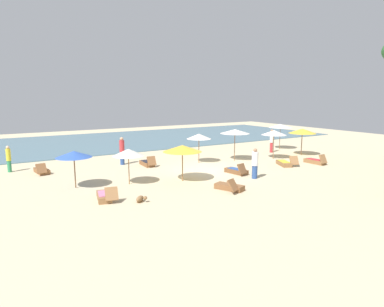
# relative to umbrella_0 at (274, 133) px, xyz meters

# --- Properties ---
(ground_plane) EXTENTS (60.00, 60.00, 0.00)m
(ground_plane) POSITION_rel_umbrella_0_xyz_m (-6.75, -0.86, -2.02)
(ground_plane) COLOR beige
(ocean_water) EXTENTS (48.00, 16.00, 0.06)m
(ocean_water) POSITION_rel_umbrella_0_xyz_m (-6.75, 16.14, -1.99)
(ocean_water) COLOR slate
(ocean_water) RESTS_ON ground_plane
(umbrella_0) EXTENTS (1.86, 1.86, 2.20)m
(umbrella_0) POSITION_rel_umbrella_0_xyz_m (0.00, 0.00, 0.00)
(umbrella_0) COLOR brown
(umbrella_0) RESTS_ON ground_plane
(umbrella_1) EXTENTS (1.72, 1.72, 1.96)m
(umbrella_1) POSITION_rel_umbrella_0_xyz_m (-12.07, -1.34, -0.26)
(umbrella_1) COLOR olive
(umbrella_1) RESTS_ON ground_plane
(umbrella_2) EXTENTS (2.19, 2.19, 2.05)m
(umbrella_2) POSITION_rel_umbrella_0_xyz_m (-9.22, -2.22, -0.15)
(umbrella_2) COLOR olive
(umbrella_2) RESTS_ON ground_plane
(umbrella_3) EXTENTS (2.16, 2.16, 2.34)m
(umbrella_3) POSITION_rel_umbrella_0_xyz_m (-2.92, 1.03, 0.16)
(umbrella_3) COLOR brown
(umbrella_3) RESTS_ON ground_plane
(umbrella_4) EXTENTS (1.75, 1.75, 2.10)m
(umbrella_4) POSITION_rel_umbrella_0_xyz_m (-5.63, 1.70, -0.11)
(umbrella_4) COLOR olive
(umbrella_4) RESTS_ON ground_plane
(umbrella_5) EXTENTS (1.86, 1.86, 1.97)m
(umbrella_5) POSITION_rel_umbrella_0_xyz_m (-14.76, -0.59, -0.22)
(umbrella_5) COLOR brown
(umbrella_5) RESTS_ON ground_plane
(umbrella_6) EXTENTS (2.05, 2.05, 2.26)m
(umbrella_6) POSITION_rel_umbrella_0_xyz_m (3.95, 3.20, 0.08)
(umbrella_6) COLOR brown
(umbrella_6) RESTS_ON ground_plane
(umbrella_7) EXTENTS (2.17, 2.17, 2.15)m
(umbrella_7) POSITION_rel_umbrella_0_xyz_m (3.12, 0.01, -0.05)
(umbrella_7) COLOR brown
(umbrella_7) RESTS_ON ground_plane
(lounger_0) EXTENTS (0.86, 1.71, 0.74)m
(lounger_0) POSITION_rel_umbrella_0_xyz_m (-5.47, -2.44, -1.84)
(lounger_0) COLOR brown
(lounger_0) RESTS_ON ground_plane
(lounger_1) EXTENTS (0.67, 1.65, 0.75)m
(lounger_1) POSITION_rel_umbrella_0_xyz_m (1.29, -2.89, -1.84)
(lounger_1) COLOR olive
(lounger_1) RESTS_ON ground_plane
(lounger_2) EXTENTS (0.82, 1.72, 0.73)m
(lounger_2) POSITION_rel_umbrella_0_xyz_m (-15.80, 3.95, -1.85)
(lounger_2) COLOR brown
(lounger_2) RESTS_ON ground_plane
(lounger_3) EXTENTS (0.92, 1.75, 0.71)m
(lounger_3) POSITION_rel_umbrella_0_xyz_m (-14.07, -3.43, -1.84)
(lounger_3) COLOR olive
(lounger_3) RESTS_ON ground_plane
(lounger_4) EXTENTS (0.68, 1.67, 0.74)m
(lounger_4) POSITION_rel_umbrella_0_xyz_m (-9.23, 2.66, -1.84)
(lounger_4) COLOR brown
(lounger_4) RESTS_ON ground_plane
(lounger_5) EXTENTS (1.19, 1.76, 0.72)m
(lounger_5) POSITION_rel_umbrella_0_xyz_m (-8.10, -5.14, -1.85)
(lounger_5) COLOR brown
(lounger_5) RESTS_ON ground_plane
(lounger_6) EXTENTS (1.22, 1.75, 0.72)m
(lounger_6) POSITION_rel_umbrella_0_xyz_m (-1.10, -2.25, -1.84)
(lounger_6) COLOR olive
(lounger_6) RESTS_ON ground_plane
(person_0) EXTENTS (0.40, 0.40, 1.94)m
(person_0) POSITION_rel_umbrella_0_xyz_m (-10.57, 3.92, -1.03)
(person_0) COLOR #2D4C8C
(person_0) RESTS_ON ground_plane
(person_1) EXTENTS (0.37, 0.37, 1.96)m
(person_1) POSITION_rel_umbrella_0_xyz_m (2.00, 2.26, -0.99)
(person_1) COLOR #BF3338
(person_1) RESTS_ON ground_plane
(person_2) EXTENTS (0.30, 0.30, 1.69)m
(person_2) POSITION_rel_umbrella_0_xyz_m (-17.48, 5.39, -1.15)
(person_2) COLOR #338C59
(person_2) RESTS_ON ground_plane
(person_3) EXTENTS (0.50, 0.50, 1.78)m
(person_3) POSITION_rel_umbrella_0_xyz_m (-5.33, -3.91, -1.13)
(person_3) COLOR #2D4C8C
(person_3) RESTS_ON ground_plane
(dog) EXTENTS (0.59, 0.58, 0.30)m
(dog) POSITION_rel_umbrella_0_xyz_m (-12.77, -4.60, -1.86)
(dog) COLOR olive
(dog) RESTS_ON ground_plane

